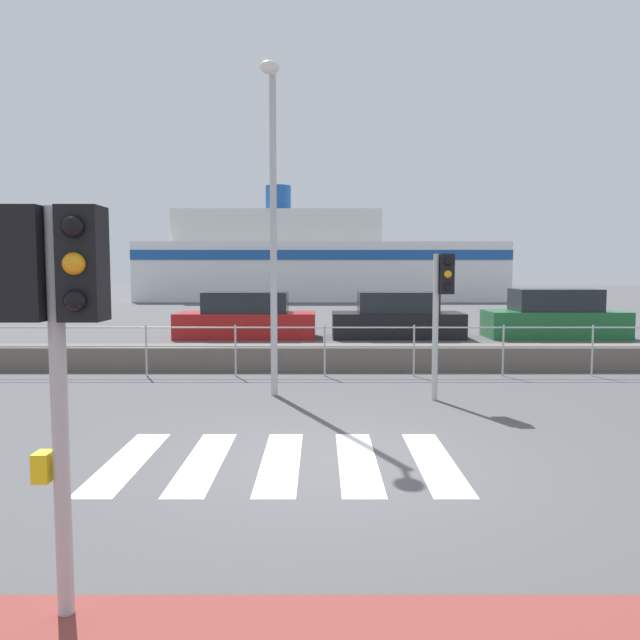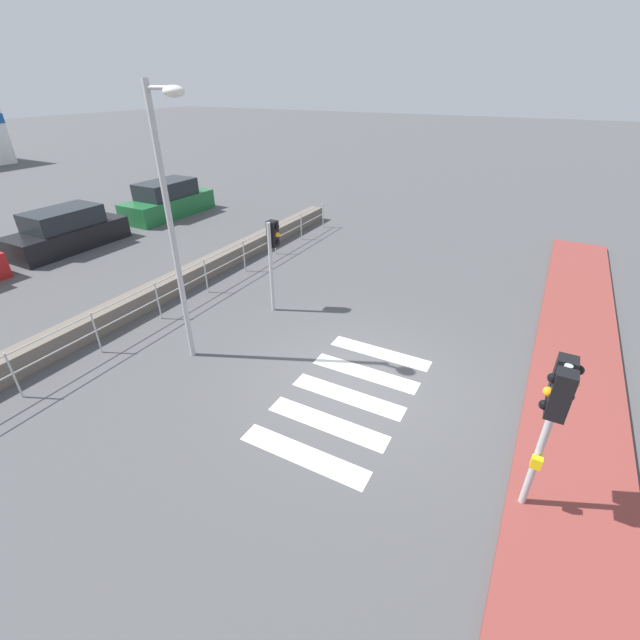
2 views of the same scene
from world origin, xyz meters
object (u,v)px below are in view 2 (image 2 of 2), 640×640
traffic_light_far (273,246)px  traffic_light_near (556,402)px  parked_car_green (168,201)px  streetlamp (173,205)px  parked_car_black (67,232)px

traffic_light_far → traffic_light_near: bearing=-118.1°
traffic_light_far → parked_car_green: size_ratio=0.56×
streetlamp → parked_car_black: (3.34, 9.46, -2.90)m
traffic_light_near → parked_car_green: bearing=60.9°
parked_car_black → parked_car_green: (5.15, 0.00, 0.04)m
traffic_light_near → streetlamp: streetlamp is taller
parked_car_green → traffic_light_far: bearing=-119.9°
streetlamp → parked_car_black: 10.44m
streetlamp → parked_car_black: bearing=70.6°
traffic_light_far → streetlamp: size_ratio=0.44×
traffic_light_near → streetlamp: bearing=83.9°
traffic_light_near → parked_car_black: traffic_light_near is taller
traffic_light_far → parked_car_green: traffic_light_far is taller
traffic_light_near → parked_car_green: size_ratio=0.59×
traffic_light_near → parked_car_black: (4.10, 16.58, -1.41)m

